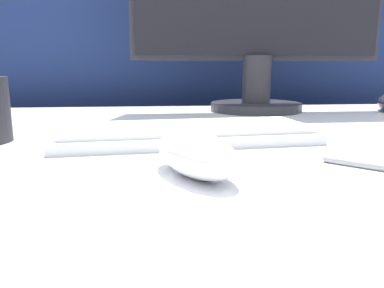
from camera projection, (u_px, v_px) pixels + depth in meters
The scene contains 3 objects.
partition_panel at pixel (188, 162), 1.21m from camera, with size 5.00×0.03×1.04m.
computer_mouse_near at pixel (196, 154), 0.37m from camera, with size 0.10×0.14×0.04m.
keyboard at pixel (187, 133), 0.54m from camera, with size 0.38×0.17×0.02m.
Camera 1 is at (-0.10, -0.48, 0.82)m, focal length 35.00 mm.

